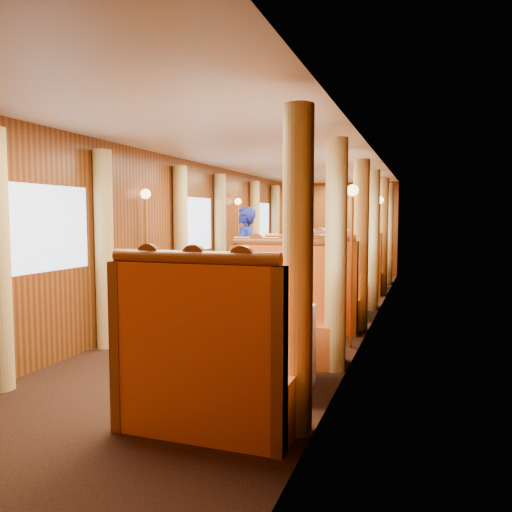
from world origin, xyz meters
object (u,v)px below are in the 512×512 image
at_px(teapot_left, 233,300).
at_px(table_near, 251,348).
at_px(banquette_far_fwd, 349,273).
at_px(tea_tray, 242,306).
at_px(steward, 244,256).
at_px(banquette_near_aft, 282,321).
at_px(banquette_mid_aft, 337,282).
at_px(fruit_plate, 282,309).
at_px(teapot_back, 244,299).
at_px(banquette_mid_fwd, 311,300).
at_px(rose_vase_mid, 328,258).
at_px(passenger, 335,265).
at_px(rose_vase_far, 356,246).
at_px(banquette_far_aft, 362,264).
at_px(teapot_right, 243,304).
at_px(table_mid, 326,293).
at_px(table_far, 356,270).
at_px(banquette_near_fwd, 204,376).

bearing_deg(teapot_left, table_near, 40.93).
xyz_separation_m(banquette_far_fwd, tea_tray, (-0.08, -6.00, 0.33)).
distance_m(tea_tray, steward, 4.41).
bearing_deg(banquette_near_aft, banquette_mid_aft, 90.00).
bearing_deg(fruit_plate, teapot_back, 159.92).
height_order(banquette_mid_fwd, teapot_back, banquette_mid_fwd).
relative_size(rose_vase_mid, passenger, 0.47).
distance_m(rose_vase_far, passenger, 2.74).
distance_m(banquette_far_fwd, banquette_far_aft, 2.03).
bearing_deg(teapot_back, passenger, 75.36).
bearing_deg(teapot_right, steward, 117.89).
bearing_deg(rose_vase_mid, table_near, -90.60).
bearing_deg(table_mid, rose_vase_far, 90.29).
bearing_deg(passenger, banquette_far_fwd, 90.00).
height_order(banquette_far_aft, teapot_left, banquette_far_aft).
height_order(table_near, banquette_near_aft, banquette_near_aft).
bearing_deg(banquette_far_aft, table_far, -90.00).
relative_size(banquette_near_aft, teapot_left, 7.31).
xyz_separation_m(banquette_far_fwd, banquette_far_aft, (0.00, 2.03, 0.00)).
xyz_separation_m(banquette_near_fwd, banquette_far_aft, (0.00, 9.03, 0.00)).
height_order(rose_vase_far, passenger, passenger).
relative_size(banquette_near_aft, tea_tray, 3.94).
bearing_deg(banquette_mid_fwd, banquette_far_fwd, 90.00).
bearing_deg(passenger, rose_vase_far, 90.38).
bearing_deg(fruit_plate, banquette_far_aft, 92.28).
height_order(banquette_mid_aft, steward, steward).
bearing_deg(banquette_mid_aft, banquette_near_aft, -90.00).
distance_m(table_far, banquette_far_aft, 1.02).
bearing_deg(banquette_far_fwd, tea_tray, -90.79).
xyz_separation_m(fruit_plate, passenger, (-0.32, 4.39, -0.03)).
relative_size(tea_tray, steward, 0.19).
distance_m(fruit_plate, rose_vase_far, 7.14).
distance_m(teapot_left, teapot_right, 0.14).
height_order(banquette_near_aft, rose_vase_far, banquette_near_aft).
relative_size(banquette_far_aft, teapot_left, 7.31).
relative_size(banquette_mid_fwd, passenger, 1.76).
bearing_deg(rose_vase_mid, table_mid, 141.91).
bearing_deg(banquette_mid_aft, banquette_far_aft, 90.00).
bearing_deg(table_mid, banquette_near_aft, -90.00).
bearing_deg(banquette_far_aft, banquette_near_aft, -90.00).
bearing_deg(tea_tray, table_mid, 88.66).
relative_size(banquette_far_fwd, passenger, 1.76).
bearing_deg(banquette_near_fwd, fruit_plate, 70.61).
bearing_deg(banquette_near_fwd, tea_tray, 94.70).
relative_size(table_mid, banquette_mid_fwd, 0.78).
bearing_deg(rose_vase_mid, rose_vase_far, 90.88).
height_order(teapot_left, fruit_plate, teapot_left).
bearing_deg(passenger, table_mid, -90.00).
xyz_separation_m(rose_vase_mid, passenger, (-0.04, 0.82, -0.19)).
bearing_deg(rose_vase_far, teapot_back, -90.61).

